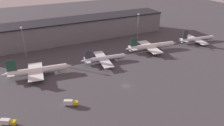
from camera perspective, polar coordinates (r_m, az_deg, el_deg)
The scene contains 10 objects.
ground at distance 140.44m, azimuth 3.71°, elevation -6.01°, with size 600.00×600.00×0.00m, color #423F44.
terminal_building at distance 220.45m, azimuth -9.08°, elevation 8.74°, with size 182.30×26.84×20.81m.
airplane_1 at distance 158.49m, azimuth -18.85°, elevation -1.91°, with size 47.46×28.80×14.01m.
airplane_2 at distance 170.10m, azimuth -2.00°, elevation 1.19°, with size 39.15×32.46×11.12m.
airplane_3 at distance 195.23m, azimuth 10.23°, elevation 4.31°, with size 50.34×32.58×13.28m.
airplane_4 at distance 227.24m, azimuth 21.33°, elevation 5.84°, with size 42.38×29.50×13.35m.
service_vehicle_0 at distance 124.15m, azimuth -10.82°, elevation -10.14°, with size 7.84×5.46×3.51m.
service_vehicle_2 at distance 121.12m, azimuth -25.61°, elevation -13.70°, with size 7.69×5.75×3.31m.
lamp_post_0 at distance 183.73m, azimuth -22.14°, elevation 5.82°, with size 1.80×1.80×26.98m.
lamp_post_1 at distance 215.62m, azimuth 6.83°, elevation 10.22°, with size 1.80×1.80×26.44m.
Camera 1 is at (-60.26, -103.15, 73.83)m, focal length 35.00 mm.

